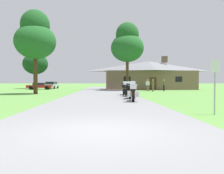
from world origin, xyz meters
name	(u,v)px	position (x,y,z in m)	size (l,w,h in m)	color
ground_plane	(102,94)	(0.00, 20.00, 0.00)	(500.00, 500.00, 0.00)	#56893D
asphalt_driveway	(102,94)	(0.00, 18.00, 0.03)	(6.40, 80.00, 0.06)	slate
motorcycle_silver_nearest_to_camera	(133,93)	(2.04, 8.81, 0.61)	(0.87, 2.08, 1.30)	black
motorcycle_green_second_in_row	(130,91)	(2.12, 11.27, 0.61)	(0.85, 2.08, 1.30)	black
motorcycle_black_third_in_row	(127,90)	(2.24, 14.15, 0.61)	(0.75, 2.08, 1.30)	black
motorcycle_green_farthest_in_row	(124,89)	(2.18, 16.62, 0.62)	(0.76, 2.08, 1.30)	black
stone_lodge	(149,75)	(8.38, 35.12, 2.59)	(16.24, 6.90, 5.94)	brown
bystander_olive_shirt_near_lodge	(153,85)	(7.07, 26.01, 0.95)	(0.30, 0.54, 1.69)	#75664C
bystander_olive_shirt_beside_signpost	(164,85)	(8.99, 27.40, 0.95)	(0.25, 0.55, 1.69)	black
bystander_white_shirt_by_tree	(148,85)	(6.64, 27.59, 0.93)	(0.54, 0.28, 1.67)	#75664C
metal_signpost_roadside	(215,80)	(4.49, 3.07, 1.35)	(0.36, 0.06, 2.14)	#9EA0A5
tree_by_lodge_front	(127,44)	(3.78, 28.80, 7.01)	(4.95, 4.95, 10.27)	#422D19
tree_left_near	(35,37)	(-7.23, 19.64, 6.20)	(4.45, 4.45, 9.14)	#422D19
tree_left_far	(35,61)	(-13.52, 41.35, 5.59)	(4.97, 4.97, 8.86)	#422D19
parked_silver_suv_far_left	(52,85)	(-10.24, 41.25, 0.78)	(2.05, 4.67, 1.40)	#ADAFB7
parked_red_sedan_far_left	(39,86)	(-11.00, 34.93, 0.64)	(4.40, 2.36, 1.20)	maroon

